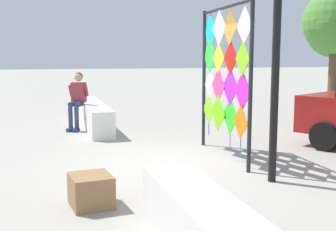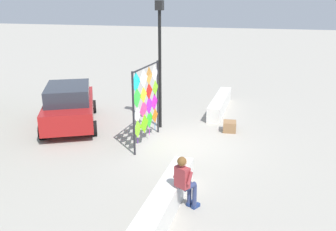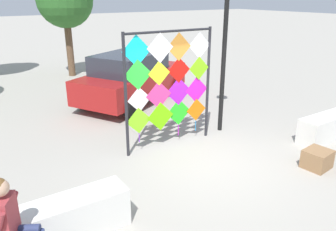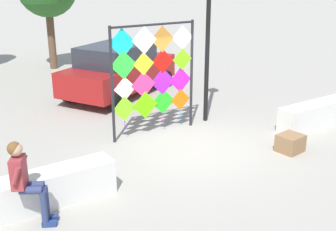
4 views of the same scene
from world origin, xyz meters
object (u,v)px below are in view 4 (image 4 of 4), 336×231
(kite_display_rack, at_px, (153,71))
(lamp_post, at_px, (209,10))
(cardboard_box_large, at_px, (290,143))
(seated_vendor, at_px, (26,177))
(parked_car, at_px, (119,69))

(kite_display_rack, bearing_deg, lamp_post, 1.68)
(cardboard_box_large, relative_size, lamp_post, 0.11)
(kite_display_rack, xyz_separation_m, seated_vendor, (-3.92, -2.39, -0.77))
(seated_vendor, bearing_deg, cardboard_box_large, -3.43)
(seated_vendor, height_order, parked_car, parked_car)
(parked_car, height_order, cardboard_box_large, parked_car)
(lamp_post, bearing_deg, cardboard_box_large, -83.64)
(kite_display_rack, distance_m, seated_vendor, 4.66)
(seated_vendor, bearing_deg, kite_display_rack, 31.32)
(kite_display_rack, relative_size, parked_car, 0.59)
(parked_car, bearing_deg, cardboard_box_large, -80.27)
(seated_vendor, relative_size, parked_car, 0.31)
(kite_display_rack, bearing_deg, seated_vendor, -148.68)
(kite_display_rack, xyz_separation_m, lamp_post, (1.74, 0.05, 1.40))
(kite_display_rack, xyz_separation_m, parked_car, (0.94, 3.74, -0.78))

